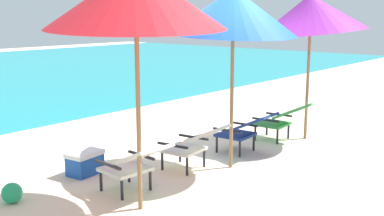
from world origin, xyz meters
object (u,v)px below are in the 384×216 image
at_px(lounge_chair_near_left, 194,143).
at_px(beach_umbrella_center, 233,12).
at_px(lounge_chair_far_left, 134,162).
at_px(lounge_chair_near_right, 245,128).
at_px(lounge_chair_far_right, 282,118).
at_px(beach_ball, 12,193).
at_px(beach_umbrella_right, 311,13).
at_px(cooler_box, 85,163).

bearing_deg(lounge_chair_near_left, beach_umbrella_center, -34.11).
bearing_deg(lounge_chair_far_left, beach_umbrella_center, -10.10).
xyz_separation_m(lounge_chair_near_right, lounge_chair_far_right, (1.02, -0.06, 0.00)).
bearing_deg(beach_ball, lounge_chair_near_left, -21.02).
relative_size(beach_umbrella_right, beach_ball, 10.87).
relative_size(beach_umbrella_right, cooler_box, 5.14).
relative_size(lounge_chair_near_right, lounge_chair_far_right, 1.00).
height_order(lounge_chair_near_left, lounge_chair_near_right, same).
height_order(beach_umbrella_right, cooler_box, beach_umbrella_right).
distance_m(lounge_chair_far_right, beach_ball, 4.54).
relative_size(lounge_chair_near_right, beach_umbrella_center, 0.36).
height_order(beach_umbrella_center, beach_umbrella_right, beach_umbrella_right).
distance_m(lounge_chair_near_left, beach_umbrella_center, 1.87).
distance_m(lounge_chair_near_right, lounge_chair_far_right, 1.02).
distance_m(beach_umbrella_right, cooler_box, 4.42).
relative_size(lounge_chair_far_left, lounge_chair_far_right, 0.99).
relative_size(lounge_chair_near_right, beach_ball, 3.78).
bearing_deg(lounge_chair_far_left, lounge_chair_near_left, 1.21).
xyz_separation_m(lounge_chair_near_left, beach_umbrella_right, (2.60, -0.38, 1.76)).
bearing_deg(lounge_chair_far_left, lounge_chair_near_right, -1.43).
bearing_deg(cooler_box, beach_umbrella_right, -21.08).
relative_size(lounge_chair_far_right, beach_umbrella_center, 0.36).
distance_m(lounge_chair_far_left, beach_umbrella_right, 4.15).
height_order(lounge_chair_far_right, beach_umbrella_center, beach_umbrella_center).
bearing_deg(beach_ball, beach_umbrella_center, -23.45).
height_order(lounge_chair_near_right, beach_umbrella_center, beach_umbrella_center).
xyz_separation_m(beach_ball, cooler_box, (1.17, 0.18, 0.04)).
relative_size(lounge_chair_near_left, beach_umbrella_right, 0.36).
bearing_deg(lounge_chair_far_right, beach_umbrella_right, -28.99).
distance_m(lounge_chair_near_right, cooler_box, 2.50).
distance_m(lounge_chair_near_left, lounge_chair_far_right, 2.17).
distance_m(beach_umbrella_center, beach_umbrella_right, 2.14).
xyz_separation_m(lounge_chair_far_left, lounge_chair_far_right, (3.31, -0.12, 0.00)).
height_order(lounge_chair_far_right, cooler_box, lounge_chair_far_right).
xyz_separation_m(lounge_chair_near_left, beach_ball, (-2.25, 0.86, -0.28)).
bearing_deg(cooler_box, beach_ball, -171.44).
xyz_separation_m(lounge_chair_far_right, beach_umbrella_right, (0.43, -0.24, 1.76)).
height_order(lounge_chair_near_left, beach_umbrella_center, beach_umbrella_center).
height_order(lounge_chair_far_right, beach_umbrella_right, beach_umbrella_right).
xyz_separation_m(lounge_chair_far_right, beach_ball, (-4.41, 1.00, -0.28)).
bearing_deg(cooler_box, beach_umbrella_center, -41.35).
bearing_deg(beach_umbrella_right, cooler_box, 158.92).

